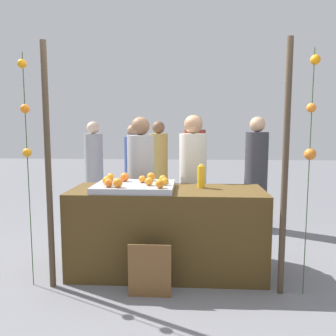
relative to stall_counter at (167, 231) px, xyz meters
The scene contains 27 objects.
ground_plane 0.44m from the stall_counter, ahead, with size 24.00×24.00×0.00m, color slate.
stall_counter is the anchor object (origin of this frame).
orange_tray 0.57m from the stall_counter, behind, with size 0.79×0.62×0.06m, color #9EA0A5.
orange_0 0.83m from the stall_counter, 166.19° to the left, with size 0.08×0.08×0.08m, color orange.
orange_1 0.76m from the stall_counter, 149.96° to the right, with size 0.09×0.09×0.09m, color orange.
orange_2 0.81m from the stall_counter, 168.41° to the right, with size 0.08×0.08×0.08m, color orange.
orange_3 0.60m from the stall_counter, 137.01° to the left, with size 0.09×0.09×0.09m, color orange.
orange_4 0.60m from the stall_counter, behind, with size 0.07×0.07×0.07m, color orange.
orange_5 0.61m from the stall_counter, 100.45° to the right, with size 0.08×0.08×0.08m, color orange.
orange_6 0.81m from the stall_counter, 156.22° to the right, with size 0.08×0.08×0.08m, color orange.
orange_7 0.54m from the stall_counter, 98.10° to the right, with size 0.07×0.07×0.07m, color orange.
orange_8 0.58m from the stall_counter, 142.73° to the right, with size 0.08×0.08×0.08m, color orange.
orange_9 0.72m from the stall_counter, 166.84° to the left, with size 0.09×0.09×0.09m, color orange.
orange_10 0.54m from the stall_counter, 150.11° to the left, with size 0.08×0.08×0.08m, color orange.
juice_bottle 0.66m from the stall_counter, 16.67° to the left, with size 0.08×0.08×0.25m.
chalkboard_sign 0.60m from the stall_counter, 102.18° to the right, with size 0.39×0.03×0.50m.
vendor_left 0.83m from the stall_counter, 118.20° to the left, with size 0.33×0.33×1.62m.
vendor_right 0.81m from the stall_counter, 68.85° to the left, with size 0.33×0.33×1.65m.
crowd_person_0 2.62m from the stall_counter, 106.72° to the left, with size 0.31×0.31×1.53m.
crowd_person_1 2.90m from the stall_counter, 120.07° to the left, with size 0.32×0.32×1.59m.
crowd_person_2 2.54m from the stall_counter, 97.03° to the left, with size 0.32×0.32×1.59m.
crowd_person_3 2.12m from the stall_counter, 81.49° to the left, with size 0.34×0.34×1.68m.
crowd_person_4 2.06m from the stall_counter, 53.75° to the left, with size 0.33×0.33×1.65m.
canopy_post_left 1.34m from the stall_counter, 159.08° to the right, with size 0.06×0.06×2.27m, color #473828.
canopy_post_right 1.34m from the stall_counter, 20.92° to the right, with size 0.06×0.06×2.27m, color #473828.
garland_strand_left 1.78m from the stall_counter, 162.98° to the right, with size 0.09×0.09×2.17m.
garland_strand_right 1.74m from the stall_counter, 17.96° to the right, with size 0.10×0.10×2.17m.
Camera 1 is at (0.23, -3.52, 1.53)m, focal length 37.52 mm.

